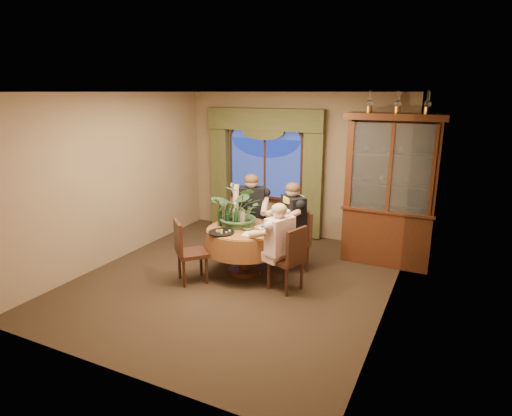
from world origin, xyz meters
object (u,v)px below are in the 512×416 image
at_px(oil_lamp_center, 398,102).
at_px(olive_bowl, 247,228).
at_px(centerpiece_plant, 240,190).
at_px(chair_back_right, 294,241).
at_px(person_scarf, 293,225).
at_px(chair_front_left, 192,251).
at_px(person_pink, 280,247).
at_px(wine_bottle_2, 236,218).
at_px(wine_bottle_5, 226,213).
at_px(china_cabinet, 390,191).
at_px(oil_lamp_left, 370,102).
at_px(dining_table, 245,251).
at_px(chair_right, 285,258).
at_px(wine_bottle_0, 233,214).
at_px(wine_bottle_4, 234,215).
at_px(stoneware_vase, 242,218).
at_px(wine_bottle_3, 220,216).
at_px(chair_back, 253,228).
at_px(person_back, 252,215).
at_px(oil_lamp_right, 428,102).
at_px(wine_bottle_1, 227,215).

height_order(oil_lamp_center, olive_bowl, oil_lamp_center).
bearing_deg(centerpiece_plant, chair_back_right, 27.44).
bearing_deg(person_scarf, chair_front_left, 90.36).
height_order(centerpiece_plant, olive_bowl, centerpiece_plant).
xyz_separation_m(oil_lamp_center, person_pink, (-1.22, -1.74, -2.00)).
xyz_separation_m(wine_bottle_2, wine_bottle_5, (-0.26, 0.17, 0.00)).
xyz_separation_m(china_cabinet, oil_lamp_left, (-0.43, 0.00, 1.41)).
xyz_separation_m(dining_table, chair_right, (0.79, -0.25, 0.10)).
distance_m(oil_lamp_center, chair_front_left, 3.91).
relative_size(wine_bottle_0, wine_bottle_4, 1.00).
height_order(chair_right, stoneware_vase, stoneware_vase).
relative_size(oil_lamp_center, wine_bottle_2, 1.03).
bearing_deg(person_pink, wine_bottle_3, 100.25).
bearing_deg(wine_bottle_3, wine_bottle_2, -1.17).
bearing_deg(person_scarf, china_cabinet, -104.55).
height_order(stoneware_vase, wine_bottle_4, wine_bottle_4).
distance_m(chair_back_right, person_pink, 0.82).
distance_m(dining_table, chair_back, 0.88).
bearing_deg(wine_bottle_0, chair_right, -20.08).
height_order(person_scarf, wine_bottle_4, person_scarf).
distance_m(china_cabinet, wine_bottle_0, 2.59).
bearing_deg(wine_bottle_4, dining_table, -15.88).
bearing_deg(oil_lamp_left, chair_back, -160.97).
distance_m(olive_bowl, wine_bottle_5, 0.50).
height_order(oil_lamp_center, person_scarf, oil_lamp_center).
xyz_separation_m(person_back, centerpiece_plant, (0.13, -0.66, 0.60)).
bearing_deg(oil_lamp_right, oil_lamp_center, 180.00).
height_order(person_pink, centerpiece_plant, centerpiece_plant).
bearing_deg(wine_bottle_4, stoneware_vase, 28.12).
relative_size(oil_lamp_right, wine_bottle_3, 1.03).
height_order(chair_back, wine_bottle_1, wine_bottle_1).
distance_m(oil_lamp_left, person_scarf, 2.31).
bearing_deg(oil_lamp_right, person_back, -165.60).
xyz_separation_m(chair_right, wine_bottle_3, (-1.20, 0.19, 0.44)).
height_order(oil_lamp_right, wine_bottle_2, oil_lamp_right).
bearing_deg(oil_lamp_right, olive_bowl, -146.66).
relative_size(person_back, stoneware_vase, 5.82).
bearing_deg(oil_lamp_center, person_scarf, -148.26).
relative_size(chair_right, chair_back, 1.00).
bearing_deg(person_scarf, wine_bottle_4, 78.58).
distance_m(wine_bottle_0, wine_bottle_4, 0.10).
relative_size(oil_lamp_left, wine_bottle_0, 1.03).
xyz_separation_m(chair_right, olive_bowl, (-0.72, 0.19, 0.30)).
bearing_deg(wine_bottle_2, wine_bottle_0, 127.71).
distance_m(china_cabinet, stoneware_vase, 2.46).
bearing_deg(centerpiece_plant, dining_table, -41.78).
relative_size(oil_lamp_right, chair_back, 0.35).
bearing_deg(wine_bottle_1, wine_bottle_5, 125.35).
xyz_separation_m(dining_table, oil_lamp_left, (1.50, 1.45, 2.28)).
relative_size(chair_right, person_pink, 0.74).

